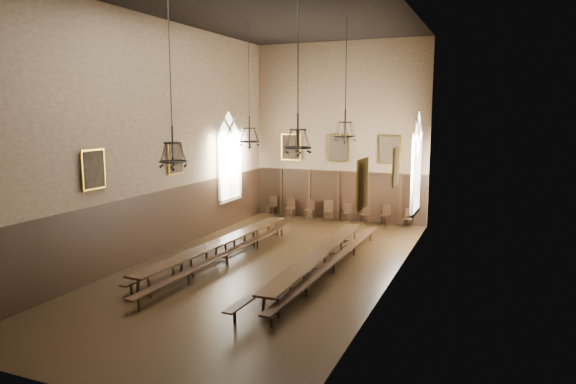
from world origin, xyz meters
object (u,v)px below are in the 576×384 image
Objects in this scene: table_right at (319,262)px; bench_left_outer at (207,253)px; bench_right_inner at (303,265)px; bench_right_outer at (334,265)px; table_left at (221,250)px; chair_6 at (385,219)px; chair_0 at (272,210)px; chair_3 at (328,214)px; chair_5 at (364,218)px; chair_4 at (346,216)px; chandelier_front_right at (298,136)px; chandelier_back_right at (345,129)px; chair_2 at (309,213)px; chandelier_front_left at (173,151)px; chair_1 at (290,212)px; chair_7 at (407,222)px; bench_left_inner at (227,257)px; chandelier_back_left at (249,133)px.

table_right reaches higher than bench_left_outer.
bench_right_outer is at bearing 23.66° from bench_right_inner.
table_left is 9.62× the size of chair_6.
chair_0 reaches higher than table_right.
chair_5 is at bearing -16.92° from chair_3.
chair_4 is at bearing 5.75° from chair_0.
chandelier_front_right reaches higher than chair_0.
chandelier_back_right is (1.53, -5.81, 4.61)m from chair_4.
bench_left_outer is (-4.44, -0.15, -0.11)m from table_right.
chandelier_front_left is (-0.43, -11.29, 4.01)m from chair_2.
table_right is 8.40m from chair_5.
chair_5 is (4.02, -0.01, -0.01)m from chair_1.
chair_2 is at bearing 108.65° from bench_right_inner.
bench_right_inner is 0.94× the size of bench_right_outer.
chair_7 is (1.11, 8.34, -0.05)m from bench_right_outer.
chair_3 is at bearing 5.34° from chair_2.
chair_1 reaches higher than chair_6.
chandelier_front_right reaches higher than bench_right_outer.
chair_6 is 0.19× the size of chandelier_front_left.
chandelier_front_right reaches higher than chair_7.
chair_5 is 12.48m from chandelier_front_left.
chair_3 is (1.00, 8.81, 0.01)m from bench_left_inner.
chair_4 is (4.14, -0.00, -0.04)m from chair_0.
chandelier_back_right reaches higher than chair_4.
chandelier_back_right is (3.49, -5.71, 4.58)m from chair_2.
chair_0 is at bearing 179.35° from chair_4.
chair_7 is at bearing 54.66° from bench_left_outer.
table_right is 3.42m from bench_left_inner.
chandelier_front_left is at bearing -102.50° from chair_4.
table_left is 1.86× the size of chandelier_front_left.
chair_5 is at bearing 71.81° from bench_left_inner.
chandelier_front_left is (-0.44, -2.52, 4.01)m from bench_left_inner.
chair_2 is 7.58m from chandelier_back_left.
bench_right_outer is 8.39m from chair_5.
chair_7 is (6.06, 8.54, 0.00)m from bench_left_outer.
chandelier_back_right is at bearing 99.38° from bench_right_outer.
chandelier_front_right is (3.73, -11.27, 4.55)m from chair_2.
chair_4 is 0.92× the size of chair_6.
chair_4 reaches higher than bench_right_inner.
table_right reaches higher than bench_right_outer.
bench_left_inner is 10.14× the size of chair_0.
bench_left_outer is 0.86× the size of bench_left_inner.
chandelier_back_right is at bearing 54.86° from chandelier_front_left.
bench_right_outer is at bearing 34.64° from chandelier_front_left.
bench_left_inner is (-3.39, -0.42, -0.06)m from table_right.
chandelier_front_right is at bearing -81.78° from chair_4.
chair_3 reaches higher than bench_right_outer.
chair_1 is 0.22× the size of chandelier_back_right.
chair_6 is (3.96, 0.04, -0.00)m from chair_2.
bench_right_outer is 9.73m from chair_1.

